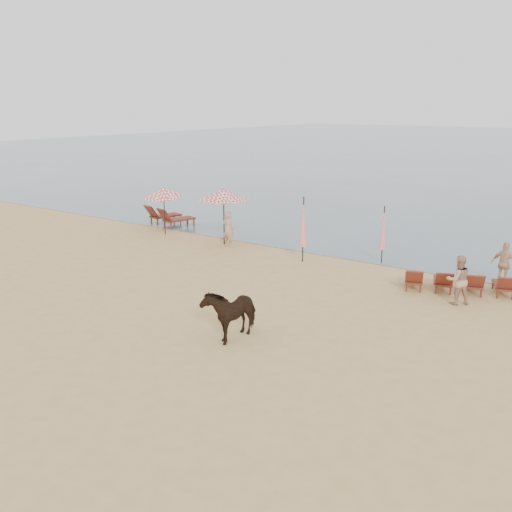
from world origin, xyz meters
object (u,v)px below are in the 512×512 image
at_px(beachgoer_right_b, 505,264).
at_px(cow, 231,311).
at_px(lounger_cluster_left, 168,216).
at_px(beachgoer_right_a, 458,280).
at_px(umbrella_closed_left, 383,228).
at_px(umbrella_closed_right, 303,222).
at_px(lounger_cluster_right, 458,282).
at_px(beachgoer_left, 228,229).
at_px(umbrella_open_left_a, 224,195).
at_px(umbrella_open_left_b, 164,192).

bearing_deg(beachgoer_right_b, cow, 68.24).
height_order(lounger_cluster_left, beachgoer_right_a, beachgoer_right_a).
distance_m(umbrella_closed_left, umbrella_closed_right, 3.12).
bearing_deg(lounger_cluster_right, beachgoer_right_b, 37.29).
bearing_deg(lounger_cluster_right, beachgoer_right_a, -95.93).
relative_size(umbrella_closed_left, cow, 1.34).
bearing_deg(beachgoer_right_b, umbrella_closed_left, 3.88).
relative_size(cow, beachgoer_left, 1.07).
distance_m(umbrella_closed_left, cow, 9.29).
relative_size(umbrella_closed_left, umbrella_closed_right, 0.88).
bearing_deg(lounger_cluster_right, umbrella_open_left_a, 155.12).
distance_m(lounger_cluster_right, umbrella_open_left_b, 14.24).
bearing_deg(beachgoer_right_b, umbrella_open_left_b, 10.57).
relative_size(lounger_cluster_left, umbrella_open_left_b, 1.01).
height_order(umbrella_open_left_a, beachgoer_right_b, umbrella_open_left_a).
bearing_deg(umbrella_open_left_b, beachgoer_right_b, 2.07).
xyz_separation_m(lounger_cluster_right, umbrella_closed_right, (-6.19, 0.33, 1.23)).
bearing_deg(umbrella_closed_left, lounger_cluster_left, 178.13).
xyz_separation_m(umbrella_closed_left, beachgoer_left, (-6.58, -1.37, -0.61)).
distance_m(umbrella_closed_right, beachgoer_right_b, 7.42).
relative_size(umbrella_open_left_b, umbrella_closed_left, 1.02).
height_order(umbrella_closed_right, cow, umbrella_closed_right).
distance_m(umbrella_open_left_a, beachgoer_right_b, 11.72).
height_order(lounger_cluster_left, umbrella_open_left_a, umbrella_open_left_a).
xyz_separation_m(umbrella_open_left_a, beachgoer_left, (0.44, -0.25, -1.44)).
distance_m(lounger_cluster_left, beachgoer_right_a, 16.09).
xyz_separation_m(umbrella_closed_right, cow, (2.28, -7.65, -0.89)).
relative_size(beachgoer_left, beachgoer_right_b, 1.03).
height_order(umbrella_closed_left, beachgoer_right_a, umbrella_closed_left).
bearing_deg(umbrella_closed_left, lounger_cluster_right, -28.77).
bearing_deg(umbrella_open_left_a, lounger_cluster_right, 0.54).
relative_size(umbrella_closed_right, cow, 1.53).
height_order(lounger_cluster_right, beachgoer_left, beachgoer_left).
xyz_separation_m(umbrella_closed_right, beachgoer_right_a, (6.49, -1.49, -0.82)).
distance_m(umbrella_closed_right, cow, 8.03).
bearing_deg(beachgoer_right_a, beachgoer_left, -49.41).
relative_size(lounger_cluster_right, umbrella_closed_left, 1.62).
relative_size(umbrella_open_left_a, umbrella_closed_left, 1.08).
bearing_deg(lounger_cluster_left, umbrella_open_left_a, -3.56).
distance_m(beachgoer_left, beachgoer_right_b, 11.22).
relative_size(beachgoer_left, beachgoer_right_a, 1.01).
height_order(beachgoer_left, beachgoer_right_b, beachgoer_left).
bearing_deg(umbrella_open_left_a, lounger_cluster_left, 167.74).
relative_size(umbrella_closed_left, beachgoer_left, 1.44).
xyz_separation_m(lounger_cluster_left, beachgoer_left, (5.30, -1.76, 0.30)).
height_order(umbrella_open_left_b, beachgoer_right_b, umbrella_open_left_b).
height_order(umbrella_open_left_b, cow, umbrella_open_left_b).
bearing_deg(beachgoer_right_b, beachgoer_right_a, 82.22).
height_order(umbrella_open_left_b, beachgoer_right_a, umbrella_open_left_b).
height_order(lounger_cluster_left, umbrella_open_left_b, umbrella_open_left_b).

